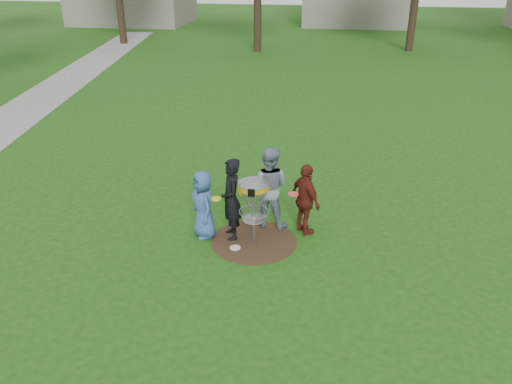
# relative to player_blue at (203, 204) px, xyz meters

# --- Properties ---
(ground) EXTENTS (100.00, 100.00, 0.00)m
(ground) POSITION_rel_player_blue_xyz_m (1.07, -0.09, -0.74)
(ground) COLOR #19470F
(ground) RESTS_ON ground
(dirt_patch) EXTENTS (1.80, 1.80, 0.01)m
(dirt_patch) POSITION_rel_player_blue_xyz_m (1.07, -0.09, -0.73)
(dirt_patch) COLOR #47331E
(dirt_patch) RESTS_ON ground
(concrete_path) EXTENTS (7.75, 39.92, 0.02)m
(concrete_path) POSITION_rel_player_blue_xyz_m (-8.93, 7.91, -0.73)
(concrete_path) COLOR #9E9E99
(concrete_path) RESTS_ON ground
(player_blue) EXTENTS (0.79, 0.86, 1.48)m
(player_blue) POSITION_rel_player_blue_xyz_m (0.00, 0.00, 0.00)
(player_blue) COLOR #365694
(player_blue) RESTS_ON ground
(player_black) EXTENTS (0.63, 0.75, 1.76)m
(player_black) POSITION_rel_player_blue_xyz_m (0.58, 0.04, 0.14)
(player_black) COLOR black
(player_black) RESTS_ON ground
(player_grey) EXTENTS (0.98, 0.82, 1.82)m
(player_grey) POSITION_rel_player_blue_xyz_m (1.28, 0.67, 0.17)
(player_grey) COLOR slate
(player_grey) RESTS_ON ground
(player_maroon) EXTENTS (0.87, 0.97, 1.58)m
(player_maroon) POSITION_rel_player_blue_xyz_m (2.08, 0.42, 0.05)
(player_maroon) COLOR #5D1E15
(player_maroon) RESTS_ON ground
(disc_on_grass) EXTENTS (0.22, 0.22, 0.02)m
(disc_on_grass) POSITION_rel_player_blue_xyz_m (0.73, -0.41, -0.73)
(disc_on_grass) COLOR white
(disc_on_grass) RESTS_ON ground
(disc_golf_basket) EXTENTS (0.66, 0.67, 1.38)m
(disc_golf_basket) POSITION_rel_player_blue_xyz_m (1.07, -0.09, 0.28)
(disc_golf_basket) COLOR #9EA0A5
(disc_golf_basket) RESTS_ON ground
(held_discs) EXTENTS (1.78, 0.65, 0.23)m
(held_discs) POSITION_rel_player_blue_xyz_m (1.04, 0.16, 0.28)
(held_discs) COLOR yellow
(held_discs) RESTS_ON ground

